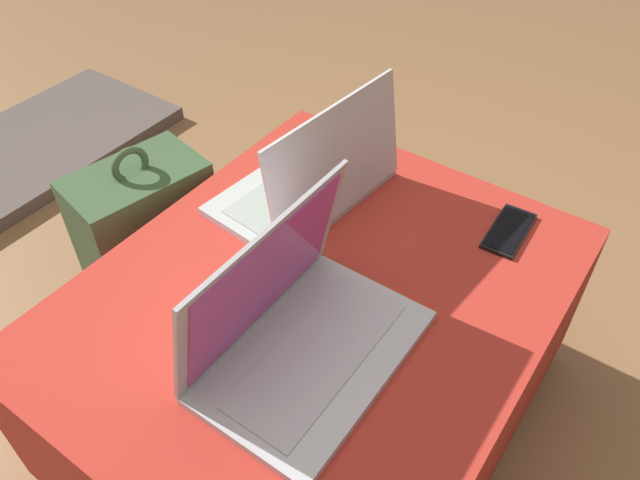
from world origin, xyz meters
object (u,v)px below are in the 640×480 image
at_px(cell_phone, 509,231).
at_px(backpack, 148,243).
at_px(laptop_far, 312,181).
at_px(laptop_near, 297,329).

relative_size(cell_phone, backpack, 0.31).
relative_size(laptop_far, backpack, 0.79).
height_order(cell_phone, backpack, backpack).
height_order(laptop_near, laptop_far, laptop_near).
bearing_deg(laptop_far, backpack, -63.27).
distance_m(laptop_near, laptop_far, 0.37).
xyz_separation_m(laptop_near, backpack, (0.17, 0.58, -0.26)).
xyz_separation_m(laptop_near, cell_phone, (0.46, -0.17, -0.05)).
bearing_deg(laptop_far, laptop_near, 37.50).
distance_m(cell_phone, backpack, 0.83).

